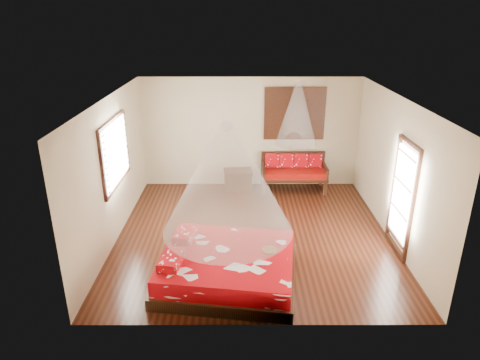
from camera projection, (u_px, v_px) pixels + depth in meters
name	position (u px, v px, depth m)	size (l,w,h in m)	color
room	(254.00, 170.00, 8.30)	(5.54, 5.54, 2.84)	black
bed	(227.00, 266.00, 7.23)	(2.49, 2.31, 0.65)	black
daybed	(294.00, 170.00, 10.83)	(1.63, 0.72, 0.94)	black
storage_chest	(238.00, 179.00, 11.00)	(0.76, 0.59, 0.49)	black
shutter_panel	(295.00, 114.00, 10.64)	(1.52, 0.06, 1.32)	black
window_left	(115.00, 152.00, 8.37)	(0.10, 1.74, 1.34)	black
glazed_door	(402.00, 198.00, 7.86)	(0.08, 1.02, 2.16)	black
wine_tray	(270.00, 248.00, 7.21)	(0.27, 0.27, 0.22)	brown
mosquito_net_main	(227.00, 179.00, 6.64)	(2.10, 2.10, 1.80)	white
mosquito_net_daybed	(297.00, 114.00, 10.17)	(1.00, 1.00, 1.50)	white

